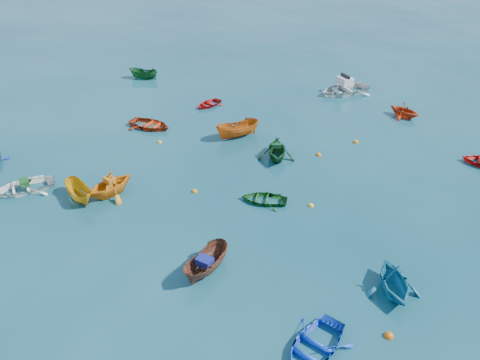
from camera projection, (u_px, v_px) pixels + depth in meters
The scene contains 26 objects.
ground at pixel (188, 230), 23.86m from camera, with size 160.00×160.00×0.00m, color #0A3A49.
dinghy_white_near at pixel (25, 190), 27.05m from camera, with size 2.43×3.39×0.70m, color white.
sampan_brown_mid at pixel (207, 272), 21.21m from camera, with size 1.12×2.97×1.15m, color brown.
dinghy_blue_se at pixel (313, 350), 17.55m from camera, with size 2.28×3.19×0.66m, color blue.
dinghy_orange_w at pixel (111, 194), 26.70m from camera, with size 2.55×2.95×1.55m, color orange.
sampan_yellow_mid at pixel (81, 199), 26.28m from camera, with size 1.05×2.80×1.08m, color gold.
dinghy_green_e at pixel (264, 201), 26.09m from camera, with size 1.84×2.58×0.54m, color #135319.
dinghy_cyan_se at pixel (392, 292), 20.15m from camera, with size 2.34×2.72×1.43m, color #187197.
dinghy_red_nw at pixel (150, 128), 34.34m from camera, with size 2.36×3.30×0.68m, color #A72F0D.
sampan_orange_n at pixel (238, 137), 32.99m from camera, with size 1.25×3.31×1.28m, color #BD5A11.
dinghy_green_n at pixel (276, 158), 30.36m from camera, with size 2.47×2.86×1.51m, color #0F4118.
dinghy_red_far at pixel (208, 106), 37.88m from camera, with size 1.77×2.47×0.51m, color red.
dinghy_orange_far at pixel (403, 117), 36.01m from camera, with size 2.10×2.43×1.28m, color #BA3411.
sampan_green_far at pixel (144, 79), 43.48m from camera, with size 1.02×2.70×1.05m, color #13531F.
motorboat_white at pixel (344, 93), 40.32m from camera, with size 3.27×4.57×1.55m, color silver.
tarp_green_a at pixel (24, 183), 26.82m from camera, with size 0.65×0.50×0.32m, color #134F1C.
tarp_blue_a at pixel (205, 261), 20.71m from camera, with size 0.70×0.53×0.34m, color navy.
tarp_orange_a at pixel (109, 180), 26.25m from camera, with size 0.63×0.48×0.31m, color #BE6713.
tarp_green_b at pixel (277, 145), 29.98m from camera, with size 0.57×0.43×0.28m, color #134E22.
buoy_or_b at pixel (389, 336), 18.11m from camera, with size 0.38×0.38×0.38m, color #D25B0B.
buoy_ye_b at pixel (77, 183), 27.77m from camera, with size 0.32×0.32×0.32m, color yellow.
buoy_or_c at pixel (194, 192), 26.92m from camera, with size 0.33×0.33×0.33m, color orange.
buoy_ye_c at pixel (311, 206), 25.70m from camera, with size 0.32×0.32×0.32m, color yellow.
buoy_or_d at pixel (319, 155), 30.69m from camera, with size 0.37×0.37×0.37m, color orange.
buoy_ye_d at pixel (160, 143), 32.25m from camera, with size 0.31×0.31×0.31m, color gold.
buoy_or_e at pixel (356, 142), 32.27m from camera, with size 0.38×0.38×0.38m, color orange.
Camera 1 is at (12.39, -14.68, 14.63)m, focal length 35.00 mm.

